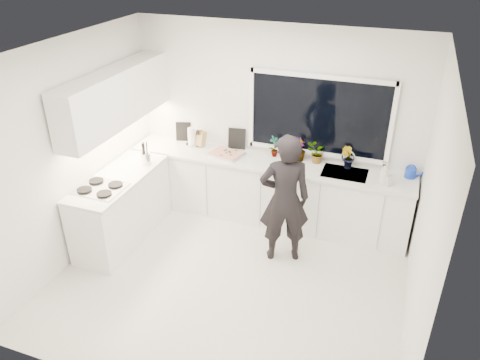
% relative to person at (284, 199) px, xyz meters
% --- Properties ---
extents(floor, '(4.00, 3.50, 0.02)m').
position_rel_person_xyz_m(floor, '(-0.46, -0.65, -0.86)').
color(floor, beige).
rests_on(floor, ground).
extents(wall_back, '(4.00, 0.02, 2.70)m').
position_rel_person_xyz_m(wall_back, '(-0.46, 1.11, 0.50)').
color(wall_back, white).
rests_on(wall_back, ground).
extents(wall_left, '(0.02, 3.50, 2.70)m').
position_rel_person_xyz_m(wall_left, '(-2.47, -0.65, 0.50)').
color(wall_left, white).
rests_on(wall_left, ground).
extents(wall_right, '(0.02, 3.50, 2.70)m').
position_rel_person_xyz_m(wall_right, '(1.55, -0.65, 0.50)').
color(wall_right, white).
rests_on(wall_right, ground).
extents(ceiling, '(4.00, 3.50, 0.02)m').
position_rel_person_xyz_m(ceiling, '(-0.46, -0.65, 1.86)').
color(ceiling, white).
rests_on(ceiling, wall_back).
extents(window, '(1.80, 0.02, 1.00)m').
position_rel_person_xyz_m(window, '(0.14, 1.08, 0.70)').
color(window, black).
rests_on(window, wall_back).
extents(base_cabinets_back, '(3.92, 0.58, 0.88)m').
position_rel_person_xyz_m(base_cabinets_back, '(-0.46, 0.80, -0.41)').
color(base_cabinets_back, white).
rests_on(base_cabinets_back, floor).
extents(base_cabinets_left, '(0.58, 1.60, 0.88)m').
position_rel_person_xyz_m(base_cabinets_left, '(-2.13, -0.30, -0.41)').
color(base_cabinets_left, white).
rests_on(base_cabinets_left, floor).
extents(countertop_back, '(3.94, 0.62, 0.04)m').
position_rel_person_xyz_m(countertop_back, '(-0.46, 0.79, 0.05)').
color(countertop_back, silver).
rests_on(countertop_back, base_cabinets_back).
extents(countertop_left, '(0.62, 1.60, 0.04)m').
position_rel_person_xyz_m(countertop_left, '(-2.13, -0.30, 0.05)').
color(countertop_left, silver).
rests_on(countertop_left, base_cabinets_left).
extents(upper_cabinets, '(0.34, 2.10, 0.70)m').
position_rel_person_xyz_m(upper_cabinets, '(-2.25, 0.05, 1.00)').
color(upper_cabinets, white).
rests_on(upper_cabinets, wall_left).
extents(sink, '(0.58, 0.42, 0.14)m').
position_rel_person_xyz_m(sink, '(0.59, 0.80, 0.02)').
color(sink, silver).
rests_on(sink, countertop_back).
extents(faucet, '(0.03, 0.03, 0.22)m').
position_rel_person_xyz_m(faucet, '(0.59, 1.00, 0.18)').
color(faucet, silver).
rests_on(faucet, countertop_back).
extents(stovetop, '(0.56, 0.48, 0.03)m').
position_rel_person_xyz_m(stovetop, '(-2.15, -0.65, 0.09)').
color(stovetop, black).
rests_on(stovetop, countertop_left).
extents(person, '(0.72, 0.61, 1.69)m').
position_rel_person_xyz_m(person, '(0.00, 0.00, 0.00)').
color(person, black).
rests_on(person, floor).
extents(pizza_tray, '(0.53, 0.44, 0.03)m').
position_rel_person_xyz_m(pizza_tray, '(-1.06, 0.77, 0.09)').
color(pizza_tray, silver).
rests_on(pizza_tray, countertop_back).
extents(pizza, '(0.48, 0.39, 0.01)m').
position_rel_person_xyz_m(pizza, '(-1.06, 0.77, 0.11)').
color(pizza, red).
rests_on(pizza, pizza_tray).
extents(watering_can, '(0.18, 0.18, 0.13)m').
position_rel_person_xyz_m(watering_can, '(1.39, 0.96, 0.14)').
color(watering_can, '#1235AF').
rests_on(watering_can, countertop_back).
extents(paper_towel_roll, '(0.13, 0.13, 0.26)m').
position_rel_person_xyz_m(paper_towel_roll, '(-1.65, 0.90, 0.20)').
color(paper_towel_roll, white).
rests_on(paper_towel_roll, countertop_back).
extents(knife_block, '(0.15, 0.13, 0.22)m').
position_rel_person_xyz_m(knife_block, '(-1.52, 0.94, 0.18)').
color(knife_block, olive).
rests_on(knife_block, countertop_back).
extents(utensil_crock, '(0.15, 0.15, 0.16)m').
position_rel_person_xyz_m(utensil_crock, '(-1.97, 0.15, 0.15)').
color(utensil_crock, '#B3B3B8').
rests_on(utensil_crock, countertop_left).
extents(picture_frame_large, '(0.22, 0.08, 0.28)m').
position_rel_person_xyz_m(picture_frame_large, '(-1.85, 1.04, 0.21)').
color(picture_frame_large, black).
rests_on(picture_frame_large, countertop_back).
extents(picture_frame_small, '(0.25, 0.05, 0.30)m').
position_rel_person_xyz_m(picture_frame_small, '(-1.00, 1.04, 0.22)').
color(picture_frame_small, black).
rests_on(picture_frame_small, countertop_back).
extents(herb_plants, '(1.18, 0.31, 0.32)m').
position_rel_person_xyz_m(herb_plants, '(0.09, 0.96, 0.22)').
color(herb_plants, '#26662D').
rests_on(herb_plants, countertop_back).
extents(soap_bottles, '(0.19, 0.16, 0.30)m').
position_rel_person_xyz_m(soap_bottles, '(1.10, 0.65, 0.21)').
color(soap_bottles, '#D8BF66').
rests_on(soap_bottles, countertop_back).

